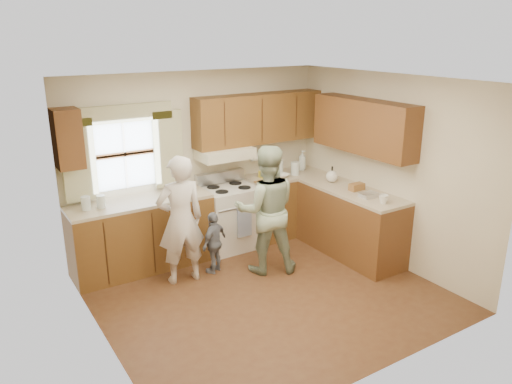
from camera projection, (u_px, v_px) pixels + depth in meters
room at (268, 194)px, 5.59m from camera, size 3.80×3.80×3.80m
kitchen_fixtures at (261, 195)px, 6.89m from camera, size 3.80×2.25×2.15m
stove at (229, 216)px, 7.13m from camera, size 0.76×0.67×1.07m
woman_left at (181, 220)px, 6.05m from camera, size 0.62×0.44×1.61m
woman_right at (266, 210)px, 6.32m from camera, size 1.00×0.91×1.67m
child at (214, 242)px, 6.40m from camera, size 0.52×0.41×0.82m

